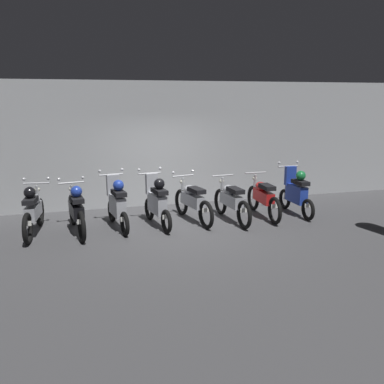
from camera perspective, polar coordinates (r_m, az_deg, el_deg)
The scene contains 10 objects.
ground_plane at distance 9.50m, azimuth -1.78°, elevation -4.91°, with size 80.00×80.00×0.00m, color #424244.
back_wall at distance 11.38m, azimuth -4.62°, elevation 6.55°, with size 16.00×0.30×3.32m, color #9EA0A3.
motorbike_slot_0 at distance 9.56m, azimuth -20.88°, elevation -2.36°, with size 0.59×1.95×1.15m.
motorbike_slot_1 at distance 9.36m, azimuth -15.56°, elevation -2.29°, with size 0.58×1.94×1.15m.
motorbike_slot_2 at distance 9.48m, azimuth -10.21°, elevation -1.58°, with size 0.58×1.67×1.29m.
motorbike_slot_3 at distance 9.53m, azimuth -4.84°, elevation -1.35°, with size 0.58×1.67×1.29m.
motorbike_slot_4 at distance 9.89m, azimuth 0.06°, elevation -1.23°, with size 0.63×1.93×1.15m.
motorbike_slot_5 at distance 9.95m, azimuth 5.39°, elevation -1.22°, with size 0.56×1.95×1.03m.
motorbike_slot_6 at distance 10.42m, azimuth 9.70°, elevation -0.71°, with size 0.56×1.95×1.03m.
motorbike_slot_7 at distance 10.79m, azimuth 14.02°, elevation -0.02°, with size 0.59×1.68×1.29m.
Camera 1 is at (-2.13, -8.80, 2.88)m, focal length 39.00 mm.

